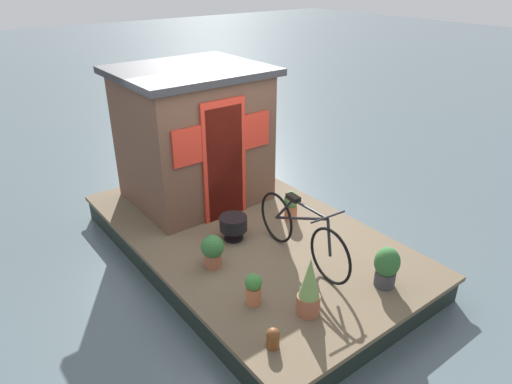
{
  "coord_description": "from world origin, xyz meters",
  "views": [
    {
      "loc": [
        -4.6,
        3.37,
        3.83
      ],
      "look_at": [
        -0.2,
        0.0,
        1.09
      ],
      "focal_mm": 32.49,
      "sensor_mm": 36.0,
      "label": 1
    }
  ],
  "objects_px": {
    "potted_plant_ivy": "(291,205)",
    "potted_plant_geranium": "(213,250)",
    "potted_plant_sage": "(253,288)",
    "potted_plant_fern": "(309,288)",
    "houseboat_cabin": "(194,135)",
    "charcoal_grill": "(233,224)",
    "bicycle": "(301,233)",
    "mooring_bollard": "(273,338)",
    "potted_plant_mint": "(387,266)"
  },
  "relations": [
    {
      "from": "potted_plant_mint",
      "to": "charcoal_grill",
      "type": "relative_size",
      "value": 1.33
    },
    {
      "from": "potted_plant_sage",
      "to": "potted_plant_fern",
      "type": "relative_size",
      "value": 0.53
    },
    {
      "from": "bicycle",
      "to": "potted_plant_ivy",
      "type": "bearing_deg",
      "value": -34.43
    },
    {
      "from": "potted_plant_fern",
      "to": "charcoal_grill",
      "type": "distance_m",
      "value": 1.76
    },
    {
      "from": "mooring_bollard",
      "to": "charcoal_grill",
      "type": "bearing_deg",
      "value": -24.14
    },
    {
      "from": "potted_plant_ivy",
      "to": "potted_plant_geranium",
      "type": "bearing_deg",
      "value": 101.38
    },
    {
      "from": "potted_plant_sage",
      "to": "potted_plant_fern",
      "type": "height_order",
      "value": "potted_plant_fern"
    },
    {
      "from": "potted_plant_sage",
      "to": "potted_plant_ivy",
      "type": "height_order",
      "value": "potted_plant_ivy"
    },
    {
      "from": "houseboat_cabin",
      "to": "potted_plant_geranium",
      "type": "height_order",
      "value": "houseboat_cabin"
    },
    {
      "from": "potted_plant_mint",
      "to": "mooring_bollard",
      "type": "distance_m",
      "value": 1.69
    },
    {
      "from": "potted_plant_sage",
      "to": "houseboat_cabin",
      "type": "bearing_deg",
      "value": -18.01
    },
    {
      "from": "bicycle",
      "to": "potted_plant_fern",
      "type": "bearing_deg",
      "value": 142.31
    },
    {
      "from": "charcoal_grill",
      "to": "potted_plant_geranium",
      "type": "bearing_deg",
      "value": 123.07
    },
    {
      "from": "potted_plant_sage",
      "to": "potted_plant_geranium",
      "type": "height_order",
      "value": "potted_plant_geranium"
    },
    {
      "from": "potted_plant_ivy",
      "to": "potted_plant_geranium",
      "type": "height_order",
      "value": "potted_plant_ivy"
    },
    {
      "from": "bicycle",
      "to": "potted_plant_geranium",
      "type": "bearing_deg",
      "value": 60.64
    },
    {
      "from": "charcoal_grill",
      "to": "bicycle",
      "type": "bearing_deg",
      "value": -156.44
    },
    {
      "from": "houseboat_cabin",
      "to": "charcoal_grill",
      "type": "bearing_deg",
      "value": 169.09
    },
    {
      "from": "potted_plant_ivy",
      "to": "mooring_bollard",
      "type": "distance_m",
      "value": 2.61
    },
    {
      "from": "potted_plant_fern",
      "to": "mooring_bollard",
      "type": "xyz_separation_m",
      "value": [
        -0.16,
        0.63,
        -0.22
      ]
    },
    {
      "from": "mooring_bollard",
      "to": "houseboat_cabin",
      "type": "bearing_deg",
      "value": -18.68
    },
    {
      "from": "potted_plant_geranium",
      "to": "houseboat_cabin",
      "type": "bearing_deg",
      "value": -25.19
    },
    {
      "from": "charcoal_grill",
      "to": "mooring_bollard",
      "type": "xyz_separation_m",
      "value": [
        -1.9,
        0.85,
        -0.12
      ]
    },
    {
      "from": "potted_plant_ivy",
      "to": "charcoal_grill",
      "type": "distance_m",
      "value": 1.0
    },
    {
      "from": "potted_plant_geranium",
      "to": "mooring_bollard",
      "type": "height_order",
      "value": "potted_plant_geranium"
    },
    {
      "from": "bicycle",
      "to": "potted_plant_ivy",
      "type": "relative_size",
      "value": 3.95
    },
    {
      "from": "potted_plant_ivy",
      "to": "mooring_bollard",
      "type": "bearing_deg",
      "value": 134.86
    },
    {
      "from": "houseboat_cabin",
      "to": "mooring_bollard",
      "type": "bearing_deg",
      "value": 161.32
    },
    {
      "from": "potted_plant_geranium",
      "to": "mooring_bollard",
      "type": "xyz_separation_m",
      "value": [
        -1.53,
        0.28,
        -0.12
      ]
    },
    {
      "from": "bicycle",
      "to": "charcoal_grill",
      "type": "relative_size",
      "value": 4.69
    },
    {
      "from": "potted_plant_sage",
      "to": "bicycle",
      "type": "bearing_deg",
      "value": -72.48
    },
    {
      "from": "houseboat_cabin",
      "to": "potted_plant_fern",
      "type": "relative_size",
      "value": 3.03
    },
    {
      "from": "potted_plant_ivy",
      "to": "potted_plant_fern",
      "type": "relative_size",
      "value": 0.64
    },
    {
      "from": "bicycle",
      "to": "potted_plant_mint",
      "type": "bearing_deg",
      "value": -157.14
    },
    {
      "from": "houseboat_cabin",
      "to": "bicycle",
      "type": "bearing_deg",
      "value": -176.94
    },
    {
      "from": "potted_plant_sage",
      "to": "potted_plant_fern",
      "type": "distance_m",
      "value": 0.64
    },
    {
      "from": "potted_plant_mint",
      "to": "potted_plant_fern",
      "type": "bearing_deg",
      "value": 79.48
    },
    {
      "from": "potted_plant_ivy",
      "to": "potted_plant_geranium",
      "type": "relative_size",
      "value": 1.04
    },
    {
      "from": "potted_plant_geranium",
      "to": "mooring_bollard",
      "type": "distance_m",
      "value": 1.56
    },
    {
      "from": "potted_plant_fern",
      "to": "charcoal_grill",
      "type": "bearing_deg",
      "value": -7.36
    },
    {
      "from": "potted_plant_ivy",
      "to": "potted_plant_geranium",
      "type": "distance_m",
      "value": 1.61
    },
    {
      "from": "bicycle",
      "to": "potted_plant_sage",
      "type": "distance_m",
      "value": 1.07
    },
    {
      "from": "potted_plant_sage",
      "to": "potted_plant_mint",
      "type": "bearing_deg",
      "value": -115.98
    },
    {
      "from": "potted_plant_sage",
      "to": "mooring_bollard",
      "type": "xyz_separation_m",
      "value": [
        -0.66,
        0.26,
        -0.08
      ]
    },
    {
      "from": "charcoal_grill",
      "to": "houseboat_cabin",
      "type": "bearing_deg",
      "value": -10.91
    },
    {
      "from": "potted_plant_mint",
      "to": "mooring_bollard",
      "type": "relative_size",
      "value": 2.24
    },
    {
      "from": "charcoal_grill",
      "to": "potted_plant_sage",
      "type": "bearing_deg",
      "value": 154.42
    },
    {
      "from": "houseboat_cabin",
      "to": "bicycle",
      "type": "distance_m",
      "value": 2.46
    },
    {
      "from": "potted_plant_ivy",
      "to": "charcoal_grill",
      "type": "height_order",
      "value": "potted_plant_ivy"
    },
    {
      "from": "potted_plant_ivy",
      "to": "potted_plant_fern",
      "type": "height_order",
      "value": "potted_plant_fern"
    }
  ]
}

